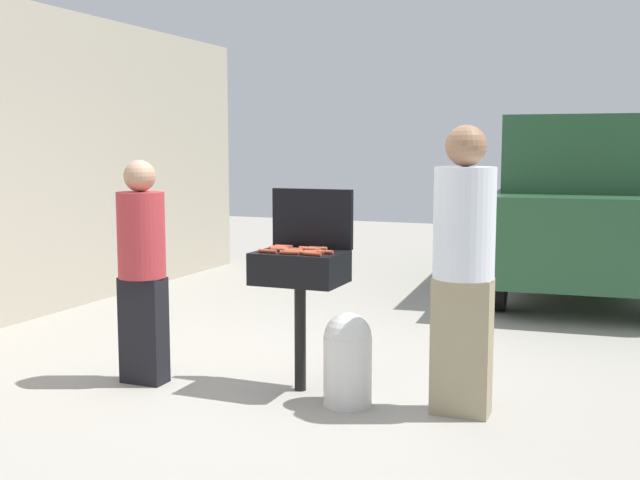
{
  "coord_description": "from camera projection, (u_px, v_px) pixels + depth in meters",
  "views": [
    {
      "loc": [
        2.4,
        -4.94,
        1.69
      ],
      "look_at": [
        0.23,
        0.4,
        1.0
      ],
      "focal_mm": 43.68,
      "sensor_mm": 36.0,
      "label": 1
    }
  ],
  "objects": [
    {
      "name": "house_wall_side",
      "position": [
        18.0,
        162.0,
        7.57
      ],
      "size": [
        0.24,
        8.0,
        3.09
      ],
      "primitive_type": "cube",
      "color": "#B2A893",
      "rests_on": "ground"
    },
    {
      "name": "hot_dog_4",
      "position": [
        294.0,
        251.0,
        5.25
      ],
      "size": [
        0.13,
        0.03,
        0.03
      ],
      "primitive_type": "cylinder",
      "rotation": [
        0.0,
        1.57,
        0.06
      ],
      "color": "#C6593D",
      "rests_on": "bbq_grill"
    },
    {
      "name": "hot_dog_7",
      "position": [
        289.0,
        253.0,
        5.18
      ],
      "size": [
        0.13,
        0.04,
        0.03
      ],
      "primitive_type": "cylinder",
      "rotation": [
        0.0,
        1.57,
        0.1
      ],
      "color": "#AD4228",
      "rests_on": "bbq_grill"
    },
    {
      "name": "hot_dog_3",
      "position": [
        268.0,
        251.0,
        5.26
      ],
      "size": [
        0.13,
        0.03,
        0.03
      ],
      "primitive_type": "cylinder",
      "rotation": [
        0.0,
        1.57,
        0.0
      ],
      "color": "#AD4228",
      "rests_on": "bbq_grill"
    },
    {
      "name": "hot_dog_11",
      "position": [
        314.0,
        252.0,
        5.21
      ],
      "size": [
        0.13,
        0.04,
        0.03
      ],
      "primitive_type": "cylinder",
      "rotation": [
        0.0,
        1.57,
        0.1
      ],
      "color": "#AD4228",
      "rests_on": "bbq_grill"
    },
    {
      "name": "person_left",
      "position": [
        142.0,
        263.0,
        5.52
      ],
      "size": [
        0.34,
        0.34,
        1.6
      ],
      "rotation": [
        0.0,
        0.0,
        0.15
      ],
      "color": "black",
      "rests_on": "ground"
    },
    {
      "name": "hot_dog_9",
      "position": [
        280.0,
        250.0,
        5.34
      ],
      "size": [
        0.13,
        0.03,
        0.03
      ],
      "primitive_type": "cylinder",
      "rotation": [
        0.0,
        1.57,
        0.06
      ],
      "color": "#B74C33",
      "rests_on": "bbq_grill"
    },
    {
      "name": "hot_dog_14",
      "position": [
        318.0,
        248.0,
        5.4
      ],
      "size": [
        0.13,
        0.03,
        0.03
      ],
      "primitive_type": "cylinder",
      "rotation": [
        0.0,
        1.57,
        -0.02
      ],
      "color": "#C6593D",
      "rests_on": "bbq_grill"
    },
    {
      "name": "hot_dog_8",
      "position": [
        284.0,
        247.0,
        5.49
      ],
      "size": [
        0.13,
        0.04,
        0.03
      ],
      "primitive_type": "cylinder",
      "rotation": [
        0.0,
        1.57,
        0.11
      ],
      "color": "#C6593D",
      "rests_on": "bbq_grill"
    },
    {
      "name": "hot_dog_12",
      "position": [
        312.0,
        254.0,
        5.12
      ],
      "size": [
        0.13,
        0.04,
        0.03
      ],
      "primitive_type": "cylinder",
      "rotation": [
        0.0,
        1.57,
        -0.1
      ],
      "color": "#AD4228",
      "rests_on": "bbq_grill"
    },
    {
      "name": "hot_dog_10",
      "position": [
        324.0,
        252.0,
        5.22
      ],
      "size": [
        0.13,
        0.03,
        0.03
      ],
      "primitive_type": "cylinder",
      "rotation": [
        0.0,
        1.57,
        0.02
      ],
      "color": "#AD4228",
      "rests_on": "bbq_grill"
    },
    {
      "name": "propane_tank",
      "position": [
        348.0,
        357.0,
        5.09
      ],
      "size": [
        0.32,
        0.32,
        0.62
      ],
      "color": "silver",
      "rests_on": "ground"
    },
    {
      "name": "hot_dog_2",
      "position": [
        294.0,
        250.0,
        5.34
      ],
      "size": [
        0.13,
        0.04,
        0.03
      ],
      "primitive_type": "cylinder",
      "rotation": [
        0.0,
        1.57,
        0.1
      ],
      "color": "#B74C33",
      "rests_on": "bbq_grill"
    },
    {
      "name": "hot_dog_13",
      "position": [
        278.0,
        248.0,
        5.41
      ],
      "size": [
        0.13,
        0.03,
        0.03
      ],
      "primitive_type": "cylinder",
      "rotation": [
        0.0,
        1.57,
        -0.01
      ],
      "color": "#C6593D",
      "rests_on": "bbq_grill"
    },
    {
      "name": "hot_dog_0",
      "position": [
        308.0,
        248.0,
        5.4
      ],
      "size": [
        0.13,
        0.03,
        0.03
      ],
      "primitive_type": "cylinder",
      "rotation": [
        0.0,
        1.57,
        0.01
      ],
      "color": "#C6593D",
      "rests_on": "bbq_grill"
    },
    {
      "name": "ground_plane",
      "position": [
        270.0,
        382.0,
        5.64
      ],
      "size": [
        24.0,
        24.0,
        0.0
      ],
      "primitive_type": "plane",
      "color": "#9E998E"
    },
    {
      "name": "hot_dog_6",
      "position": [
        280.0,
        247.0,
        5.45
      ],
      "size": [
        0.13,
        0.03,
        0.03
      ],
      "primitive_type": "cylinder",
      "rotation": [
        0.0,
        1.57,
        -0.04
      ],
      "color": "#AD4228",
      "rests_on": "bbq_grill"
    },
    {
      "name": "grill_lid_open",
      "position": [
        312.0,
        218.0,
        5.5
      ],
      "size": [
        0.6,
        0.05,
        0.42
      ],
      "primitive_type": "cube",
      "color": "black",
      "rests_on": "bbq_grill"
    },
    {
      "name": "bbq_grill",
      "position": [
        300.0,
        273.0,
        5.34
      ],
      "size": [
        0.6,
        0.44,
        0.98
      ],
      "color": "black",
      "rests_on": "ground"
    },
    {
      "name": "parked_minivan",
      "position": [
        586.0,
        204.0,
        9.13
      ],
      "size": [
        2.32,
        4.54,
        2.02
      ],
      "rotation": [
        0.0,
        0.0,
        3.22
      ],
      "color": "#234C2D",
      "rests_on": "ground"
    },
    {
      "name": "hot_dog_1",
      "position": [
        312.0,
        249.0,
        5.34
      ],
      "size": [
        0.13,
        0.04,
        0.03
      ],
      "primitive_type": "cylinder",
      "rotation": [
        0.0,
        1.57,
        -0.1
      ],
      "color": "#B74C33",
      "rests_on": "bbq_grill"
    },
    {
      "name": "person_right",
      "position": [
        464.0,
        260.0,
        4.84
      ],
      "size": [
        0.38,
        0.38,
        1.82
      ],
      "rotation": [
        0.0,
        0.0,
        3.22
      ],
      "color": "gray",
      "rests_on": "ground"
    },
    {
      "name": "hot_dog_5",
      "position": [
        307.0,
        253.0,
        5.18
      ],
      "size": [
        0.13,
        0.04,
        0.03
      ],
      "primitive_type": "cylinder",
      "rotation": [
        0.0,
        1.57,
        0.08
      ],
      "color": "#B74C33",
      "rests_on": "bbq_grill"
    }
  ]
}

